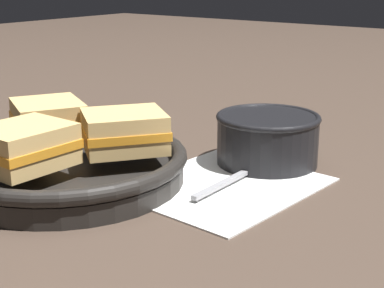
% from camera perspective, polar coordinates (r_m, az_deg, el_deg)
% --- Properties ---
extents(ground_plane, '(4.00, 4.00, 0.00)m').
position_cam_1_polar(ground_plane, '(0.71, 0.67, -3.90)').
color(ground_plane, '#47382D').
extents(napkin, '(0.24, 0.21, 0.00)m').
position_cam_1_polar(napkin, '(0.71, 3.05, -3.95)').
color(napkin, white).
rests_on(napkin, ground_plane).
extents(soup_bowl, '(0.14, 0.14, 0.07)m').
position_cam_1_polar(soup_bowl, '(0.78, 7.34, 0.77)').
color(soup_bowl, black).
rests_on(soup_bowl, ground_plane).
extents(spoon, '(0.17, 0.03, 0.01)m').
position_cam_1_polar(spoon, '(0.74, 5.75, -2.46)').
color(spoon, '#9E9EA3').
rests_on(spoon, napkin).
extents(skillet, '(0.29, 0.29, 0.04)m').
position_cam_1_polar(skillet, '(0.73, -11.88, -2.12)').
color(skillet, black).
rests_on(skillet, ground_plane).
extents(sandwich_near_left, '(0.13, 0.13, 0.05)m').
position_cam_1_polar(sandwich_near_left, '(0.70, -6.58, 1.24)').
color(sandwich_near_left, '#DBB26B').
rests_on(sandwich_near_left, skillet).
extents(sandwich_near_right, '(0.12, 0.13, 0.05)m').
position_cam_1_polar(sandwich_near_right, '(0.78, -13.76, 2.36)').
color(sandwich_near_right, '#DBB26B').
rests_on(sandwich_near_right, skillet).
extents(sandwich_far_left, '(0.10, 0.09, 0.05)m').
position_cam_1_polar(sandwich_far_left, '(0.67, -15.96, -0.20)').
color(sandwich_far_left, '#DBB26B').
rests_on(sandwich_far_left, skillet).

